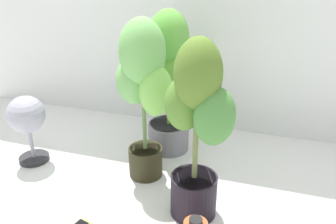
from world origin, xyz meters
TOP-DOWN VIEW (x-y plane):
  - ground_plane at (0.00, 0.00)m, footprint 8.00×8.00m
  - potted_plant_back_center at (0.05, 0.47)m, footprint 0.40×0.30m
  - potted_plant_front_right at (0.35, -0.07)m, footprint 0.39×0.29m
  - potted_plant_center at (0.01, 0.16)m, footprint 0.32×0.29m
  - floor_fan at (-0.70, 0.10)m, footprint 0.26×0.26m

SIDE VIEW (x-z plane):
  - ground_plane at x=0.00m, z-range 0.00..0.00m
  - floor_fan at x=-0.70m, z-range 0.08..0.50m
  - potted_plant_front_right at x=0.35m, z-range 0.05..0.93m
  - potted_plant_back_center at x=0.05m, z-range 0.05..0.94m
  - potted_plant_center at x=0.01m, z-range 0.10..1.00m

